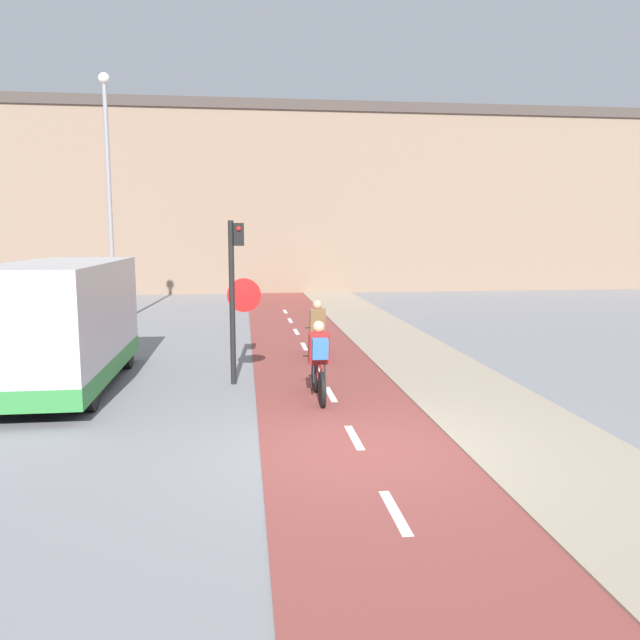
{
  "coord_description": "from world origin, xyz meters",
  "views": [
    {
      "loc": [
        -1.58,
        -8.21,
        3.0
      ],
      "look_at": [
        0.0,
        4.59,
        1.2
      ],
      "focal_mm": 35.0,
      "sensor_mm": 36.0,
      "label": 1
    }
  ],
  "objects_px": {
    "street_lamp_far": "(108,177)",
    "van": "(63,327)",
    "traffic_light_pole": "(236,284)",
    "cyclist_near": "(319,362)",
    "cyclist_far": "(317,332)"
  },
  "relations": [
    {
      "from": "traffic_light_pole",
      "to": "cyclist_near",
      "type": "xyz_separation_m",
      "value": [
        1.46,
        -1.45,
        -1.3
      ]
    },
    {
      "from": "traffic_light_pole",
      "to": "cyclist_far",
      "type": "height_order",
      "value": "traffic_light_pole"
    },
    {
      "from": "traffic_light_pole",
      "to": "van",
      "type": "distance_m",
      "value": 3.43
    },
    {
      "from": "cyclist_near",
      "to": "van",
      "type": "bearing_deg",
      "value": 162.42
    },
    {
      "from": "cyclist_far",
      "to": "van",
      "type": "height_order",
      "value": "van"
    },
    {
      "from": "van",
      "to": "cyclist_near",
      "type": "bearing_deg",
      "value": -17.58
    },
    {
      "from": "cyclist_near",
      "to": "cyclist_far",
      "type": "bearing_deg",
      "value": 83.6
    },
    {
      "from": "cyclist_near",
      "to": "cyclist_far",
      "type": "distance_m",
      "value": 3.77
    },
    {
      "from": "street_lamp_far",
      "to": "van",
      "type": "xyz_separation_m",
      "value": [
        0.76,
        -8.67,
        -3.58
      ]
    },
    {
      "from": "cyclist_far",
      "to": "cyclist_near",
      "type": "bearing_deg",
      "value": -96.4
    },
    {
      "from": "traffic_light_pole",
      "to": "cyclist_far",
      "type": "relative_size",
      "value": 1.96
    },
    {
      "from": "street_lamp_far",
      "to": "van",
      "type": "bearing_deg",
      "value": -85.02
    },
    {
      "from": "cyclist_far",
      "to": "van",
      "type": "bearing_deg",
      "value": -156.94
    },
    {
      "from": "street_lamp_far",
      "to": "cyclist_far",
      "type": "xyz_separation_m",
      "value": [
        5.98,
        -6.45,
        -4.13
      ]
    },
    {
      "from": "traffic_light_pole",
      "to": "cyclist_near",
      "type": "relative_size",
      "value": 1.92
    }
  ]
}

